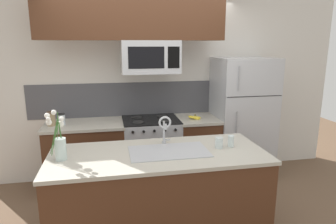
{
  "coord_description": "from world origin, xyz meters",
  "views": [
    {
      "loc": [
        -0.54,
        -3.03,
        1.93
      ],
      "look_at": [
        0.11,
        0.27,
        1.16
      ],
      "focal_mm": 32.0,
      "sensor_mm": 36.0,
      "label": 1
    }
  ],
  "objects_px": {
    "stove_range": "(151,151)",
    "banana_bunch": "(195,117)",
    "refrigerator": "(241,118)",
    "storage_jar_medium": "(61,119)",
    "microwave": "(150,57)",
    "flower_vase": "(59,144)",
    "spare_glass": "(231,141)",
    "storage_jar_tall": "(51,119)",
    "sink_faucet": "(165,126)",
    "drinking_glass": "(219,143)"
  },
  "relations": [
    {
      "from": "microwave",
      "to": "refrigerator",
      "type": "bearing_deg",
      "value": 1.75
    },
    {
      "from": "stove_range",
      "to": "microwave",
      "type": "xyz_separation_m",
      "value": [
        0.0,
        -0.02,
        1.3
      ]
    },
    {
      "from": "stove_range",
      "to": "drinking_glass",
      "type": "distance_m",
      "value": 1.43
    },
    {
      "from": "flower_vase",
      "to": "microwave",
      "type": "bearing_deg",
      "value": 51.13
    },
    {
      "from": "microwave",
      "to": "spare_glass",
      "type": "distance_m",
      "value": 1.58
    },
    {
      "from": "sink_faucet",
      "to": "flower_vase",
      "type": "distance_m",
      "value": 1.02
    },
    {
      "from": "storage_jar_tall",
      "to": "flower_vase",
      "type": "relative_size",
      "value": 0.39
    },
    {
      "from": "storage_jar_tall",
      "to": "spare_glass",
      "type": "bearing_deg",
      "value": -31.78
    },
    {
      "from": "stove_range",
      "to": "microwave",
      "type": "bearing_deg",
      "value": -89.84
    },
    {
      "from": "refrigerator",
      "to": "banana_bunch",
      "type": "relative_size",
      "value": 9.12
    },
    {
      "from": "storage_jar_medium",
      "to": "spare_glass",
      "type": "xyz_separation_m",
      "value": [
        1.8,
        -1.2,
        -0.02
      ]
    },
    {
      "from": "refrigerator",
      "to": "storage_jar_medium",
      "type": "bearing_deg",
      "value": -178.97
    },
    {
      "from": "stove_range",
      "to": "banana_bunch",
      "type": "height_order",
      "value": "banana_bunch"
    },
    {
      "from": "microwave",
      "to": "storage_jar_tall",
      "type": "relative_size",
      "value": 4.12
    },
    {
      "from": "refrigerator",
      "to": "drinking_glass",
      "type": "distance_m",
      "value": 1.51
    },
    {
      "from": "storage_jar_medium",
      "to": "sink_faucet",
      "type": "xyz_separation_m",
      "value": [
        1.16,
        -1.01,
        0.12
      ]
    },
    {
      "from": "stove_range",
      "to": "drinking_glass",
      "type": "bearing_deg",
      "value": -67.56
    },
    {
      "from": "stove_range",
      "to": "sink_faucet",
      "type": "bearing_deg",
      "value": -90.02
    },
    {
      "from": "microwave",
      "to": "spare_glass",
      "type": "relative_size",
      "value": 6.33
    },
    {
      "from": "storage_jar_tall",
      "to": "stove_range",
      "type": "bearing_deg",
      "value": 1.54
    },
    {
      "from": "stove_range",
      "to": "flower_vase",
      "type": "bearing_deg",
      "value": -128.39
    },
    {
      "from": "drinking_glass",
      "to": "flower_vase",
      "type": "distance_m",
      "value": 1.51
    },
    {
      "from": "storage_jar_tall",
      "to": "storage_jar_medium",
      "type": "height_order",
      "value": "storage_jar_tall"
    },
    {
      "from": "storage_jar_tall",
      "to": "refrigerator",
      "type": "bearing_deg",
      "value": 1.19
    },
    {
      "from": "stove_range",
      "to": "spare_glass",
      "type": "relative_size",
      "value": 7.91
    },
    {
      "from": "sink_faucet",
      "to": "spare_glass",
      "type": "bearing_deg",
      "value": -16.66
    },
    {
      "from": "spare_glass",
      "to": "flower_vase",
      "type": "height_order",
      "value": "flower_vase"
    },
    {
      "from": "storage_jar_medium",
      "to": "spare_glass",
      "type": "height_order",
      "value": "storage_jar_medium"
    },
    {
      "from": "storage_jar_medium",
      "to": "flower_vase",
      "type": "distance_m",
      "value": 1.24
    },
    {
      "from": "sink_faucet",
      "to": "flower_vase",
      "type": "relative_size",
      "value": 0.67
    },
    {
      "from": "storage_jar_tall",
      "to": "flower_vase",
      "type": "height_order",
      "value": "flower_vase"
    },
    {
      "from": "microwave",
      "to": "flower_vase",
      "type": "xyz_separation_m",
      "value": [
        -1.0,
        -1.24,
        -0.7
      ]
    },
    {
      "from": "refrigerator",
      "to": "flower_vase",
      "type": "distance_m",
      "value": 2.67
    },
    {
      "from": "microwave",
      "to": "drinking_glass",
      "type": "relative_size",
      "value": 6.78
    },
    {
      "from": "refrigerator",
      "to": "sink_faucet",
      "type": "bearing_deg",
      "value": -141.81
    },
    {
      "from": "microwave",
      "to": "banana_bunch",
      "type": "height_order",
      "value": "microwave"
    },
    {
      "from": "storage_jar_tall",
      "to": "sink_faucet",
      "type": "distance_m",
      "value": 1.62
    },
    {
      "from": "stove_range",
      "to": "flower_vase",
      "type": "height_order",
      "value": "flower_vase"
    },
    {
      "from": "stove_range",
      "to": "microwave",
      "type": "height_order",
      "value": "microwave"
    },
    {
      "from": "storage_jar_medium",
      "to": "banana_bunch",
      "type": "distance_m",
      "value": 1.77
    },
    {
      "from": "refrigerator",
      "to": "flower_vase",
      "type": "xyz_separation_m",
      "value": [
        -2.33,
        -1.28,
        0.19
      ]
    },
    {
      "from": "spare_glass",
      "to": "storage_jar_medium",
      "type": "bearing_deg",
      "value": 146.35
    },
    {
      "from": "storage_jar_medium",
      "to": "drinking_glass",
      "type": "xyz_separation_m",
      "value": [
        1.67,
        -1.22,
        -0.02
      ]
    },
    {
      "from": "refrigerator",
      "to": "spare_glass",
      "type": "relative_size",
      "value": 14.79
    },
    {
      "from": "stove_range",
      "to": "storage_jar_medium",
      "type": "bearing_deg",
      "value": -178.76
    },
    {
      "from": "banana_bunch",
      "to": "storage_jar_tall",
      "type": "bearing_deg",
      "value": 179.23
    },
    {
      "from": "stove_range",
      "to": "spare_glass",
      "type": "bearing_deg",
      "value": -62.23
    },
    {
      "from": "refrigerator",
      "to": "spare_glass",
      "type": "height_order",
      "value": "refrigerator"
    },
    {
      "from": "microwave",
      "to": "storage_jar_tall",
      "type": "distance_m",
      "value": 1.49
    },
    {
      "from": "refrigerator",
      "to": "flower_vase",
      "type": "relative_size",
      "value": 3.78
    }
  ]
}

